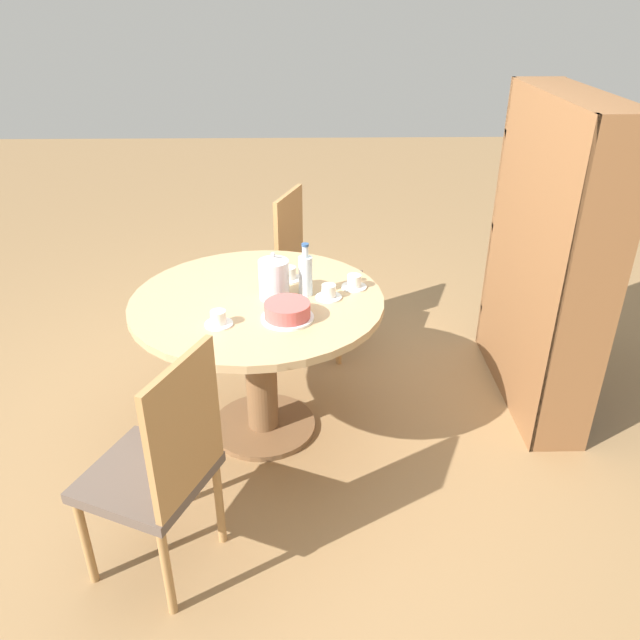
# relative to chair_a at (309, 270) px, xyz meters

# --- Properties ---
(ground_plane) EXTENTS (14.00, 14.00, 0.00)m
(ground_plane) POSITION_rel_chair_a_xyz_m (0.88, -0.25, -0.51)
(ground_plane) COLOR #937047
(dining_table) EXTENTS (1.18, 1.18, 0.76)m
(dining_table) POSITION_rel_chair_a_xyz_m (0.88, -0.25, 0.07)
(dining_table) COLOR brown
(dining_table) RESTS_ON ground_plane
(chair_a) EXTENTS (0.54, 0.54, 0.98)m
(chair_a) POSITION_rel_chair_a_xyz_m (0.00, 0.00, 0.00)
(chair_a) COLOR #A87A47
(chair_a) RESTS_ON ground_plane
(chair_b) EXTENTS (0.55, 0.55, 0.98)m
(chair_b) POSITION_rel_chair_a_xyz_m (1.74, -0.55, 0.00)
(chair_b) COLOR #A87A47
(chair_b) RESTS_ON ground_plane
(bookshelf) EXTENTS (1.09, 0.28, 1.61)m
(bookshelf) POSITION_rel_chair_a_xyz_m (0.56, 1.19, 0.30)
(bookshelf) COLOR brown
(bookshelf) RESTS_ON ground_plane
(coffee_pot) EXTENTS (0.14, 0.14, 0.22)m
(coffee_pot) POSITION_rel_chair_a_xyz_m (0.87, -0.16, 0.35)
(coffee_pot) COLOR silver
(coffee_pot) RESTS_ON dining_table
(water_bottle) EXTENTS (0.06, 0.06, 0.25)m
(water_bottle) POSITION_rel_chair_a_xyz_m (0.85, -0.02, 0.35)
(water_bottle) COLOR silver
(water_bottle) RESTS_ON dining_table
(cake_main) EXTENTS (0.23, 0.23, 0.08)m
(cake_main) POSITION_rel_chair_a_xyz_m (1.09, -0.10, 0.29)
(cake_main) COLOR white
(cake_main) RESTS_ON dining_table
(cup_a) EXTENTS (0.12, 0.12, 0.07)m
(cup_a) POSITION_rel_chair_a_xyz_m (0.68, -0.10, 0.27)
(cup_a) COLOR white
(cup_a) RESTS_ON dining_table
(cup_b) EXTENTS (0.12, 0.12, 0.07)m
(cup_b) POSITION_rel_chair_a_xyz_m (1.14, -0.39, 0.27)
(cup_b) COLOR white
(cup_b) RESTS_ON dining_table
(cup_c) EXTENTS (0.12, 0.12, 0.07)m
(cup_c) POSITION_rel_chair_a_xyz_m (0.78, 0.21, 0.27)
(cup_c) COLOR white
(cup_c) RESTS_ON dining_table
(cup_d) EXTENTS (0.12, 0.12, 0.07)m
(cup_d) POSITION_rel_chair_a_xyz_m (0.89, 0.09, 0.27)
(cup_d) COLOR white
(cup_d) RESTS_ON dining_table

